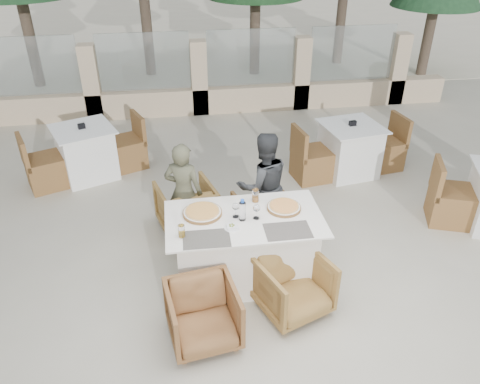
{
  "coord_description": "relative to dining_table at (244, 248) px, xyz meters",
  "views": [
    {
      "loc": [
        -0.52,
        -3.97,
        3.45
      ],
      "look_at": [
        0.1,
        0.19,
        0.9
      ],
      "focal_mm": 35.0,
      "sensor_mm": 36.0,
      "label": 1
    }
  ],
  "objects": [
    {
      "name": "wine_glass_near",
      "position": [
        0.12,
        -0.02,
        0.48
      ],
      "size": [
        0.09,
        0.09,
        0.18
      ],
      "primitive_type": null,
      "rotation": [
        0.0,
        0.0,
        0.15
      ],
      "color": "white",
      "rests_on": "dining_table"
    },
    {
      "name": "olive_dish",
      "position": [
        -0.15,
        -0.16,
        0.41
      ],
      "size": [
        0.14,
        0.14,
        0.04
      ],
      "primitive_type": null,
      "rotation": [
        0.0,
        0.0,
        -0.32
      ],
      "color": "white",
      "rests_on": "dining_table"
    },
    {
      "name": "beer_glass_left",
      "position": [
        -0.64,
        -0.22,
        0.45
      ],
      "size": [
        0.07,
        0.07,
        0.13
      ],
      "primitive_type": "cylinder",
      "rotation": [
        0.0,
        0.0,
        -0.05
      ],
      "color": "gold",
      "rests_on": "dining_table"
    },
    {
      "name": "diner_left",
      "position": [
        -0.58,
        0.83,
        0.24
      ],
      "size": [
        0.53,
        0.45,
        1.25
      ],
      "primitive_type": "imported",
      "rotation": [
        0.0,
        0.0,
        2.77
      ],
      "color": "#54543D",
      "rests_on": "ground"
    },
    {
      "name": "water_bottle",
      "position": [
        -0.03,
        -0.02,
        0.5
      ],
      "size": [
        0.09,
        0.09,
        0.24
      ],
      "primitive_type": "cylinder",
      "rotation": [
        0.0,
        0.0,
        -0.38
      ],
      "color": "#C2E5FF",
      "rests_on": "dining_table"
    },
    {
      "name": "pizza_left",
      "position": [
        -0.42,
        0.13,
        0.41
      ],
      "size": [
        0.43,
        0.43,
        0.05
      ],
      "primitive_type": "cylinder",
      "rotation": [
        0.0,
        0.0,
        0.06
      ],
      "color": "orange",
      "rests_on": "dining_table"
    },
    {
      "name": "beer_glass_right",
      "position": [
        0.17,
        0.3,
        0.46
      ],
      "size": [
        0.09,
        0.09,
        0.14
      ],
      "primitive_type": "cylinder",
      "rotation": [
        0.0,
        0.0,
        0.22
      ],
      "color": "#C3711B",
      "rests_on": "dining_table"
    },
    {
      "name": "placemat_near_right",
      "position": [
        0.38,
        -0.28,
        0.39
      ],
      "size": [
        0.45,
        0.3,
        0.0
      ],
      "primitive_type": "cube",
      "rotation": [
        0.0,
        0.0,
        -0.01
      ],
      "color": "#5D564F",
      "rests_on": "dining_table"
    },
    {
      "name": "pizza_right",
      "position": [
        0.43,
        0.11,
        0.41
      ],
      "size": [
        0.45,
        0.45,
        0.05
      ],
      "primitive_type": "cylinder",
      "rotation": [
        0.0,
        0.0,
        0.34
      ],
      "color": "orange",
      "rests_on": "dining_table"
    },
    {
      "name": "wine_glass_centre",
      "position": [
        -0.08,
        0.03,
        0.48
      ],
      "size": [
        0.1,
        0.1,
        0.18
      ],
      "primitive_type": null,
      "rotation": [
        0.0,
        0.0,
        -0.32
      ],
      "color": "white",
      "rests_on": "dining_table"
    },
    {
      "name": "ground",
      "position": [
        -0.1,
        0.11,
        -0.39
      ],
      "size": [
        80.0,
        80.0,
        0.0
      ],
      "primitive_type": "plane",
      "color": "#BDB6A1",
      "rests_on": "ground"
    },
    {
      "name": "placemat_near_left",
      "position": [
        -0.41,
        -0.29,
        0.39
      ],
      "size": [
        0.46,
        0.31,
        0.0
      ],
      "primitive_type": "cube",
      "rotation": [
        0.0,
        0.0,
        -0.02
      ],
      "color": "#58544C",
      "rests_on": "dining_table"
    },
    {
      "name": "armchair_far_left",
      "position": [
        -0.56,
        1.01,
        -0.08
      ],
      "size": [
        0.81,
        0.82,
        0.61
      ],
      "primitive_type": "imported",
      "rotation": [
        0.0,
        0.0,
        3.41
      ],
      "color": "olive",
      "rests_on": "ground"
    },
    {
      "name": "bg_table_a",
      "position": [
        -1.95,
        2.59,
        0.0
      ],
      "size": [
        1.83,
        1.38,
        0.77
      ],
      "primitive_type": null,
      "rotation": [
        0.0,
        0.0,
        0.39
      ],
      "color": "white",
      "rests_on": "ground"
    },
    {
      "name": "armchair_far_right",
      "position": [
        0.35,
        0.73,
        -0.1
      ],
      "size": [
        0.75,
        0.77,
        0.56
      ],
      "primitive_type": "imported",
      "rotation": [
        0.0,
        0.0,
        3.44
      ],
      "color": "olive",
      "rests_on": "ground"
    },
    {
      "name": "perimeter_wall_far",
      "position": [
        -0.1,
        4.91,
        0.42
      ],
      "size": [
        10.0,
        0.34,
        1.6
      ],
      "primitive_type": null,
      "color": "beige",
      "rests_on": "ground"
    },
    {
      "name": "sand_patch",
      "position": [
        -0.1,
        14.11,
        -0.38
      ],
      "size": [
        30.0,
        16.0,
        0.01
      ],
      "primitive_type": "cube",
      "color": "beige",
      "rests_on": "ground"
    },
    {
      "name": "dining_table",
      "position": [
        0.0,
        0.0,
        0.0
      ],
      "size": [
        1.6,
        0.9,
        0.77
      ],
      "primitive_type": null,
      "color": "white",
      "rests_on": "ground"
    },
    {
      "name": "armchair_near_left",
      "position": [
        -0.5,
        -0.79,
        -0.09
      ],
      "size": [
        0.71,
        0.73,
        0.58
      ],
      "primitive_type": "imported",
      "rotation": [
        0.0,
        0.0,
        0.15
      ],
      "color": "brown",
      "rests_on": "ground"
    },
    {
      "name": "diner_right",
      "position": [
        0.35,
        0.79,
        0.28
      ],
      "size": [
        0.71,
        0.58,
        1.33
      ],
      "primitive_type": "imported",
      "rotation": [
        0.0,
        0.0,
        3.27
      ],
      "color": "#323437",
      "rests_on": "ground"
    },
    {
      "name": "armchair_near_right",
      "position": [
        0.4,
        -0.54,
        -0.08
      ],
      "size": [
        0.84,
        0.85,
        0.6
      ],
      "primitive_type": "imported",
      "rotation": [
        0.0,
        0.0,
        0.37
      ],
      "color": "olive",
      "rests_on": "ground"
    },
    {
      "name": "bg_table_b",
      "position": [
        1.92,
        2.12,
        0.0
      ],
      "size": [
        1.75,
        1.07,
        0.77
      ],
      "primitive_type": null,
      "rotation": [
        0.0,
        0.0,
        0.16
      ],
      "color": "white",
      "rests_on": "ground"
    }
  ]
}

